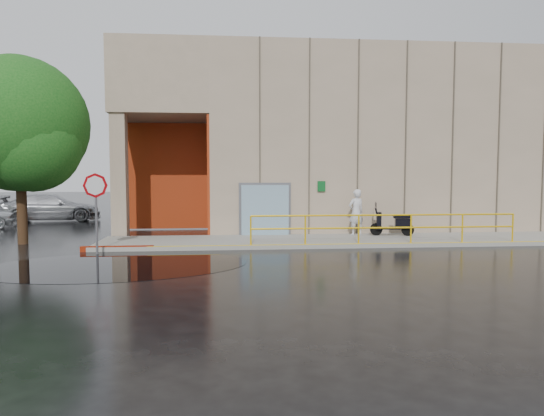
% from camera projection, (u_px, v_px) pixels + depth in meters
% --- Properties ---
extents(ground, '(120.00, 120.00, 0.00)m').
position_uv_depth(ground, '(274.00, 266.00, 13.65)').
color(ground, black).
rests_on(ground, ground).
extents(sidewalk, '(20.00, 3.00, 0.15)m').
position_uv_depth(sidewalk, '(367.00, 240.00, 18.48)').
color(sidewalk, gray).
rests_on(sidewalk, ground).
extents(building, '(20.00, 10.17, 8.00)m').
position_uv_depth(building, '(353.00, 143.00, 24.73)').
color(building, gray).
rests_on(building, ground).
extents(guardrail, '(9.56, 0.06, 1.03)m').
position_uv_depth(guardrail, '(385.00, 228.00, 17.12)').
color(guardrail, '#EBB60C').
rests_on(guardrail, sidewalk).
extents(person, '(0.78, 0.63, 1.84)m').
position_uv_depth(person, '(356.00, 212.00, 19.30)').
color(person, silver).
rests_on(person, sidewalk).
extents(scooter, '(1.75, 0.89, 1.32)m').
position_uv_depth(scooter, '(393.00, 217.00, 19.20)').
color(scooter, black).
rests_on(scooter, sidewalk).
extents(stop_sign, '(0.67, 0.48, 2.62)m').
position_uv_depth(stop_sign, '(96.00, 195.00, 15.50)').
color(stop_sign, slate).
rests_on(stop_sign, ground).
extents(red_curb, '(2.40, 0.19, 0.18)m').
position_uv_depth(red_curb, '(117.00, 249.00, 16.28)').
color(red_curb, maroon).
rests_on(red_curb, ground).
extents(puddle, '(7.89, 5.34, 0.01)m').
position_uv_depth(puddle, '(116.00, 265.00, 13.74)').
color(puddle, black).
rests_on(puddle, ground).
extents(car_c, '(5.43, 3.02, 1.49)m').
position_uv_depth(car_c, '(51.00, 208.00, 26.67)').
color(car_c, '#A0A1A6').
rests_on(car_c, ground).
extents(tree_near, '(4.94, 4.94, 6.89)m').
position_uv_depth(tree_near, '(22.00, 129.00, 17.62)').
color(tree_near, black).
rests_on(tree_near, ground).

